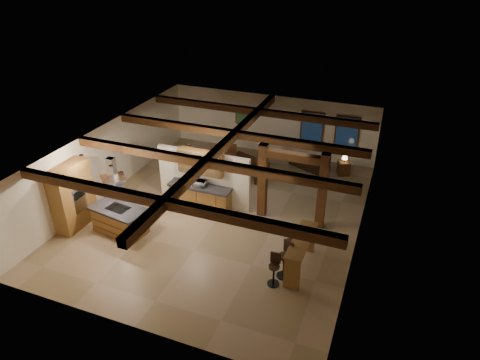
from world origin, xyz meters
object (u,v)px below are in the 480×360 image
(kitchen_island, at_px, (120,219))
(bar_counter, at_px, (301,249))
(sofa, at_px, (309,163))
(dining_table, at_px, (246,168))

(kitchen_island, xyz_separation_m, bar_counter, (6.45, 0.35, 0.26))
(sofa, bearing_deg, kitchen_island, 79.81)
(kitchen_island, height_order, sofa, kitchen_island)
(dining_table, xyz_separation_m, sofa, (2.48, 1.65, -0.07))
(bar_counter, bearing_deg, dining_table, 125.35)
(kitchen_island, distance_m, dining_table, 6.28)
(kitchen_island, relative_size, sofa, 1.14)
(sofa, xyz_separation_m, bar_counter, (1.31, -6.99, 0.49))
(kitchen_island, bearing_deg, bar_counter, 3.07)
(kitchen_island, height_order, bar_counter, bar_counter)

